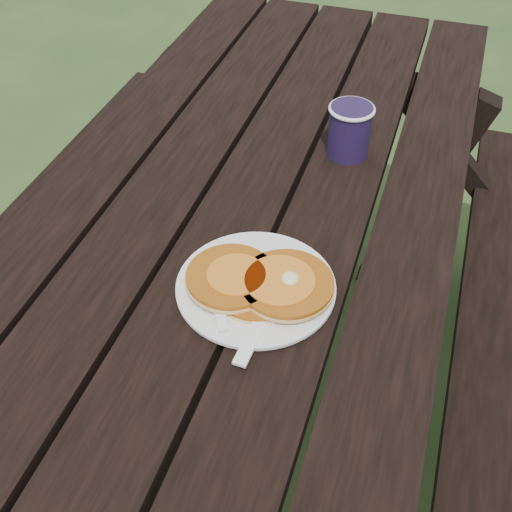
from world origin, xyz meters
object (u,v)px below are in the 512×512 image
(picnic_table, at_px, (244,340))
(coffee_cup, at_px, (350,128))
(pancake_stack, at_px, (260,282))
(plate, at_px, (256,288))

(picnic_table, xyz_separation_m, coffee_cup, (0.14, 0.21, 0.44))
(picnic_table, distance_m, pancake_stack, 0.46)
(pancake_stack, relative_size, coffee_cup, 2.17)
(pancake_stack, bearing_deg, picnic_table, 116.63)
(plate, bearing_deg, coffee_cup, 82.18)
(plate, distance_m, pancake_stack, 0.02)
(picnic_table, height_order, coffee_cup, coffee_cup)
(plate, xyz_separation_m, pancake_stack, (0.01, -0.01, 0.02))
(pancake_stack, bearing_deg, plate, 149.49)
(plate, xyz_separation_m, coffee_cup, (0.06, 0.40, 0.05))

